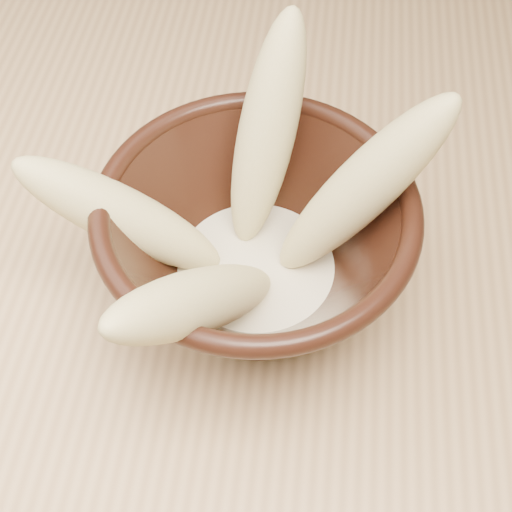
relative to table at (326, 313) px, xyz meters
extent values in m
cube|color=tan|center=(0.00, 0.00, 0.06)|extent=(1.20, 0.80, 0.04)
cylinder|color=black|center=(-0.06, -0.04, 0.09)|extent=(0.10, 0.10, 0.01)
cylinder|color=black|center=(-0.06, -0.04, 0.11)|extent=(0.10, 0.10, 0.01)
torus|color=black|center=(-0.06, -0.04, 0.19)|extent=(0.23, 0.23, 0.02)
cylinder|color=beige|center=(-0.06, -0.04, 0.12)|extent=(0.13, 0.13, 0.02)
ellipsoid|color=#CEC17A|center=(-0.06, 0.02, 0.20)|extent=(0.08, 0.13, 0.18)
ellipsoid|color=#CEC17A|center=(-0.16, -0.04, 0.18)|extent=(0.16, 0.05, 0.14)
ellipsoid|color=#CEC17A|center=(0.01, -0.02, 0.20)|extent=(0.14, 0.08, 0.18)
ellipsoid|color=#CEC17A|center=(-0.09, -0.11, 0.19)|extent=(0.12, 0.17, 0.15)
camera|label=1|loc=(-0.03, -0.35, 0.57)|focal=50.00mm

